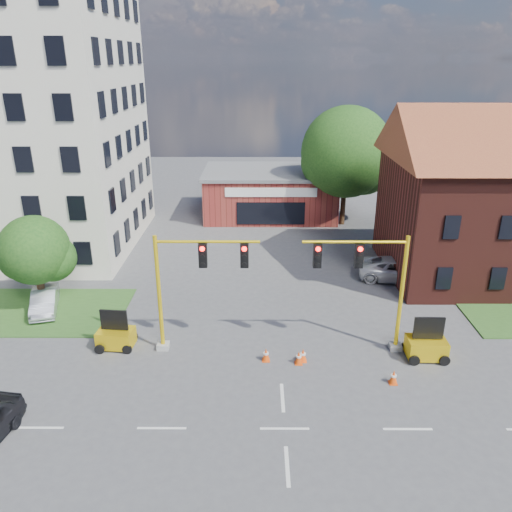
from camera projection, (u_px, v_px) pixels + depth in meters
name	position (u px, v px, depth m)	size (l,w,h in m)	color
ground	(285.00, 429.00, 20.24)	(120.00, 120.00, 0.00)	#48484B
lane_markings	(289.00, 488.00, 17.45)	(60.00, 36.00, 0.01)	silver
office_block	(3.00, 112.00, 36.90)	(18.40, 15.40, 20.60)	beige
brick_shop	(270.00, 192.00, 47.32)	(12.40, 8.40, 4.30)	maroon
tree_large	(351.00, 155.00, 43.09)	(8.26, 7.86, 10.42)	#322012
tree_nw_front	(39.00, 252.00, 28.83)	(4.23, 4.03, 5.75)	#322012
signal_mast_west	(192.00, 280.00, 24.39)	(5.30, 0.60, 6.20)	gray
signal_mast_east	(369.00, 280.00, 24.35)	(5.30, 0.60, 6.20)	gray
trailer_west	(116.00, 336.00, 25.75)	(1.90, 1.36, 2.05)	yellow
trailer_east	(426.00, 346.00, 24.82)	(1.92, 1.30, 2.16)	yellow
cone_a	(266.00, 355.00, 24.69)	(0.40, 0.40, 0.70)	#E0460B
cone_b	(299.00, 358.00, 24.44)	(0.40, 0.40, 0.70)	#E0460B
cone_c	(393.00, 377.00, 22.95)	(0.40, 0.40, 0.70)	#E0460B
cone_d	(303.00, 355.00, 24.64)	(0.40, 0.40, 0.70)	#E0460B
pickup_white	(400.00, 270.00, 33.58)	(2.51, 5.45, 1.51)	silver
sedan_silver_front	(45.00, 300.00, 29.54)	(1.37, 3.93, 1.30)	#B6B8BE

